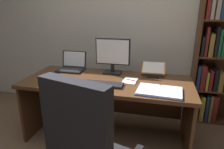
% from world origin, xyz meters
% --- Properties ---
extents(wall_back, '(5.36, 0.12, 2.62)m').
position_xyz_m(wall_back, '(0.00, 1.87, 1.31)').
color(wall_back, beige).
rests_on(wall_back, ground).
extents(desk, '(1.88, 0.79, 0.73)m').
position_xyz_m(desk, '(-0.04, 1.02, 0.54)').
color(desk, '#4C2D19').
rests_on(desk, ground).
extents(bookshelf, '(0.84, 0.29, 2.28)m').
position_xyz_m(bookshelf, '(1.28, 1.65, 1.07)').
color(bookshelf, '#4C2D19').
rests_on(bookshelf, ground).
extents(monitor, '(0.43, 0.16, 0.43)m').
position_xyz_m(monitor, '(-0.04, 1.21, 0.94)').
color(monitor, black).
rests_on(monitor, desk).
extents(laptop, '(0.33, 0.27, 0.23)m').
position_xyz_m(laptop, '(-0.59, 1.21, 0.78)').
color(laptop, black).
rests_on(laptop, desk).
extents(keyboard, '(0.42, 0.15, 0.02)m').
position_xyz_m(keyboard, '(-0.04, 0.77, 0.74)').
color(keyboard, black).
rests_on(keyboard, desk).
extents(computer_mouse, '(0.06, 0.10, 0.04)m').
position_xyz_m(computer_mouse, '(-0.34, 0.77, 0.75)').
color(computer_mouse, black).
rests_on(computer_mouse, desk).
extents(reading_stand_with_book, '(0.28, 0.26, 0.13)m').
position_xyz_m(reading_stand_with_book, '(0.45, 1.26, 0.80)').
color(reading_stand_with_book, black).
rests_on(reading_stand_with_book, desk).
extents(open_binder, '(0.46, 0.34, 0.02)m').
position_xyz_m(open_binder, '(0.54, 0.72, 0.74)').
color(open_binder, navy).
rests_on(open_binder, desk).
extents(notepad, '(0.17, 0.22, 0.01)m').
position_xyz_m(notepad, '(0.21, 0.96, 0.73)').
color(notepad, white).
rests_on(notepad, desk).
extents(pen, '(0.13, 0.06, 0.01)m').
position_xyz_m(pen, '(0.23, 0.96, 0.74)').
color(pen, maroon).
rests_on(pen, notepad).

